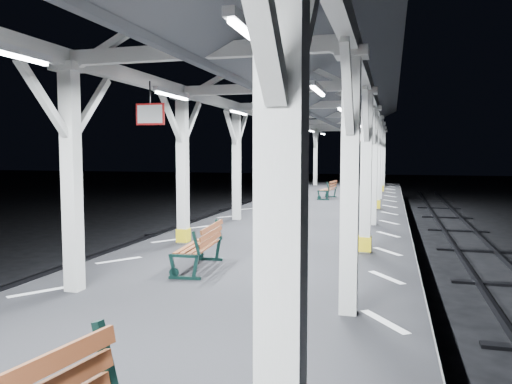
% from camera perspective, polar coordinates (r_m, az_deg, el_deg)
% --- Properties ---
extents(ground, '(120.00, 120.00, 0.00)m').
position_cam_1_polar(ground, '(9.18, -1.50, -14.81)').
color(ground, black).
rests_on(ground, ground).
extents(platform, '(6.00, 50.00, 1.00)m').
position_cam_1_polar(platform, '(9.02, -1.50, -11.82)').
color(platform, black).
rests_on(platform, ground).
extents(hazard_stripes_left, '(1.00, 48.00, 0.01)m').
position_cam_1_polar(hazard_stripes_left, '(9.87, -15.39, -7.53)').
color(hazard_stripes_left, silver).
rests_on(hazard_stripes_left, platform).
extents(hazard_stripes_right, '(1.00, 48.00, 0.01)m').
position_cam_1_polar(hazard_stripes_right, '(8.54, 14.67, -9.43)').
color(hazard_stripes_right, silver).
rests_on(hazard_stripes_right, platform).
extents(track_left, '(2.20, 60.00, 0.16)m').
position_cam_1_polar(track_left, '(11.56, -26.43, -10.77)').
color(track_left, '#2D2D33').
rests_on(track_left, ground).
extents(canopy, '(5.40, 49.00, 4.65)m').
position_cam_1_polar(canopy, '(8.77, -1.59, 14.50)').
color(canopy, silver).
rests_on(canopy, platform).
extents(bench_mid, '(0.68, 1.53, 0.80)m').
position_cam_1_polar(bench_mid, '(8.78, -6.16, -6.07)').
color(bench_mid, '#0F2C27').
rests_on(bench_mid, platform).
extents(bench_far, '(0.70, 1.52, 0.80)m').
position_cam_1_polar(bench_far, '(21.97, 8.37, 0.34)').
color(bench_far, '#0F2C27').
rests_on(bench_far, platform).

